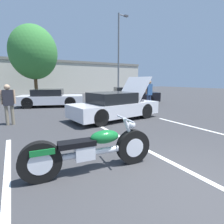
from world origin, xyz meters
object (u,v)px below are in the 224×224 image
at_px(show_car_hood_open, 115,106).
at_px(parked_car_mid_row, 51,98).
at_px(light_pole, 119,53).
at_px(motorcycle, 91,150).
at_px(tree_background, 34,53).
at_px(spectator_by_show_car, 149,92).
at_px(spectator_midground, 8,101).
at_px(parked_car_right_row, 129,95).

relative_size(show_car_hood_open, parked_car_mid_row, 0.92).
distance_m(light_pole, parked_car_mid_row, 10.08).
bearing_deg(motorcycle, tree_background, 93.32).
xyz_separation_m(motorcycle, parked_car_mid_row, (1.05, 9.53, 0.15)).
xyz_separation_m(parked_car_mid_row, spectator_by_show_car, (5.10, -4.19, 0.48)).
xyz_separation_m(tree_background, show_car_hood_open, (1.89, -12.13, -3.80)).
bearing_deg(parked_car_mid_row, tree_background, 110.71).
height_order(motorcycle, spectator_midground, spectator_midground).
relative_size(parked_car_right_row, spectator_by_show_car, 2.70).
bearing_deg(light_pole, motorcycle, -123.75).
bearing_deg(light_pole, tree_background, 165.10).
relative_size(motorcycle, parked_car_right_row, 0.53).
height_order(motorcycle, spectator_by_show_car, spectator_by_show_car).
bearing_deg(spectator_midground, light_pole, 39.83).
relative_size(parked_car_right_row, spectator_midground, 2.98).
xyz_separation_m(light_pole, parked_car_mid_row, (-8.15, -4.23, -4.16)).
relative_size(tree_background, spectator_midground, 4.35).
distance_m(motorcycle, spectator_midground, 5.16).
relative_size(light_pole, tree_background, 1.25).
distance_m(spectator_by_show_car, spectator_midground, 7.53).
bearing_deg(show_car_hood_open, tree_background, 92.01).
xyz_separation_m(tree_background, parked_car_mid_row, (0.14, -6.44, -3.83)).
distance_m(tree_background, motorcycle, 16.49).
bearing_deg(light_pole, show_car_hood_open, -122.82).
bearing_deg(parked_car_right_row, parked_car_mid_row, -169.06).
xyz_separation_m(parked_car_right_row, spectator_midground, (-8.20, -3.47, 0.34)).
bearing_deg(light_pole, spectator_midground, -140.17).
relative_size(parked_car_mid_row, spectator_midground, 2.89).
distance_m(tree_background, show_car_hood_open, 12.85).
xyz_separation_m(tree_background, parked_car_right_row, (5.93, -7.56, -3.80)).
xyz_separation_m(light_pole, parked_car_right_row, (-2.37, -5.35, -4.13)).
distance_m(light_pole, parked_car_right_row, 7.16).
bearing_deg(parked_car_right_row, show_car_hood_open, -109.57).
bearing_deg(show_car_hood_open, parked_car_right_row, 41.70).
height_order(tree_background, show_car_hood_open, tree_background).
xyz_separation_m(show_car_hood_open, spectator_midground, (-4.17, 1.10, 0.35)).
bearing_deg(parked_car_right_row, motorcycle, -107.20).
distance_m(show_car_hood_open, spectator_by_show_car, 3.70).
bearing_deg(tree_background, spectator_midground, -101.67).
distance_m(motorcycle, spectator_by_show_car, 8.17).
bearing_deg(motorcycle, light_pole, 62.82).
relative_size(parked_car_mid_row, parked_car_right_row, 0.97).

